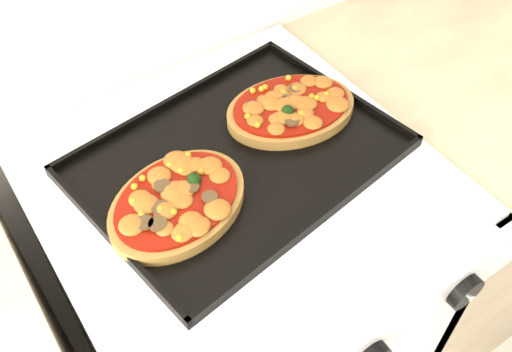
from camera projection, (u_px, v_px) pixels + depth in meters
stove at (242, 314)px, 1.23m from camera, size 0.60×0.60×0.91m
control_panel at (365, 345)px, 0.76m from camera, size 0.60×0.02×0.09m
knob_right at (465, 292)px, 0.81m from camera, size 0.06×0.02×0.06m
baking_tray at (238, 156)px, 0.90m from camera, size 0.53×0.42×0.02m
pizza_left at (177, 201)px, 0.82m from camera, size 0.26×0.22×0.03m
pizza_right at (291, 108)px, 0.95m from camera, size 0.25×0.20×0.03m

